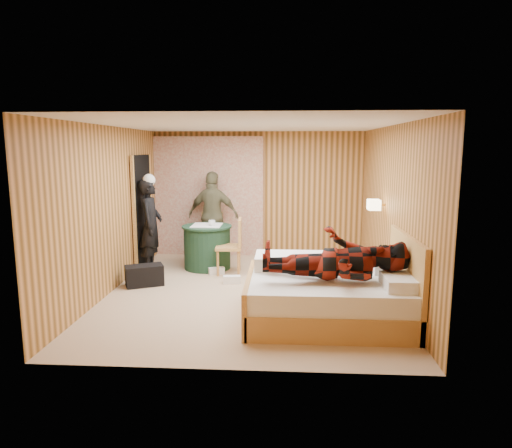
# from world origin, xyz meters

# --- Properties ---
(floor) EXTENTS (4.20, 5.00, 0.01)m
(floor) POSITION_xyz_m (0.00, 0.00, 0.00)
(floor) COLOR tan
(floor) RESTS_ON ground
(ceiling) EXTENTS (4.20, 5.00, 0.01)m
(ceiling) POSITION_xyz_m (0.00, 0.00, 2.50)
(ceiling) COLOR white
(ceiling) RESTS_ON wall_back
(wall_back) EXTENTS (4.20, 0.02, 2.50)m
(wall_back) POSITION_xyz_m (0.00, 2.50, 1.25)
(wall_back) COLOR tan
(wall_back) RESTS_ON floor
(wall_left) EXTENTS (0.02, 5.00, 2.50)m
(wall_left) POSITION_xyz_m (-2.10, 0.00, 1.25)
(wall_left) COLOR tan
(wall_left) RESTS_ON floor
(wall_right) EXTENTS (0.02, 5.00, 2.50)m
(wall_right) POSITION_xyz_m (2.10, 0.00, 1.25)
(wall_right) COLOR tan
(wall_right) RESTS_ON floor
(curtain) EXTENTS (2.20, 0.08, 2.40)m
(curtain) POSITION_xyz_m (-1.00, 2.43, 1.20)
(curtain) COLOR beige
(curtain) RESTS_ON floor
(doorway) EXTENTS (0.06, 0.90, 2.05)m
(doorway) POSITION_xyz_m (-2.06, 1.40, 1.02)
(doorway) COLOR black
(doorway) RESTS_ON floor
(wall_lamp) EXTENTS (0.26, 0.24, 0.16)m
(wall_lamp) POSITION_xyz_m (1.92, 0.45, 1.30)
(wall_lamp) COLOR gold
(wall_lamp) RESTS_ON wall_right
(bed) EXTENTS (2.05, 1.61, 1.11)m
(bed) POSITION_xyz_m (1.12, -1.04, 0.32)
(bed) COLOR #E4B55D
(bed) RESTS_ON floor
(nightstand) EXTENTS (0.39, 0.53, 0.52)m
(nightstand) POSITION_xyz_m (1.88, 0.18, 0.27)
(nightstand) COLOR #E4B55D
(nightstand) RESTS_ON floor
(round_table) EXTENTS (0.90, 0.90, 0.80)m
(round_table) POSITION_xyz_m (-0.87, 1.35, 0.40)
(round_table) COLOR #1E412C
(round_table) RESTS_ON floor
(chair_far) EXTENTS (0.48, 0.48, 0.93)m
(chair_far) POSITION_xyz_m (-0.88, 2.06, 0.54)
(chair_far) COLOR #E4B55D
(chair_far) RESTS_ON floor
(chair_near) EXTENTS (0.46, 0.46, 0.97)m
(chair_near) POSITION_xyz_m (-0.35, 1.01, 0.56)
(chair_near) COLOR #E4B55D
(chair_near) RESTS_ON floor
(duffel_bag) EXTENTS (0.66, 0.52, 0.33)m
(duffel_bag) POSITION_xyz_m (-1.69, 0.22, 0.16)
(duffel_bag) COLOR black
(duffel_bag) RESTS_ON floor
(sneaker_left) EXTENTS (0.29, 0.15, 0.12)m
(sneaker_left) POSITION_xyz_m (-0.31, 0.42, 0.06)
(sneaker_left) COLOR white
(sneaker_left) RESTS_ON floor
(sneaker_right) EXTENTS (0.29, 0.20, 0.12)m
(sneaker_right) POSITION_xyz_m (-0.64, 0.94, 0.06)
(sneaker_right) COLOR white
(sneaker_right) RESTS_ON floor
(woman_standing) EXTENTS (0.42, 0.62, 1.65)m
(woman_standing) POSITION_xyz_m (-1.82, 1.10, 0.82)
(woman_standing) COLOR black
(woman_standing) RESTS_ON floor
(man_at_table) EXTENTS (1.06, 0.58, 1.72)m
(man_at_table) POSITION_xyz_m (-0.87, 2.10, 0.86)
(man_at_table) COLOR #646143
(man_at_table) RESTS_ON floor
(man_on_bed) EXTENTS (0.86, 0.67, 1.77)m
(man_on_bed) POSITION_xyz_m (1.15, -1.27, 0.98)
(man_on_bed) COLOR maroon
(man_on_bed) RESTS_ON bed
(book_lower) EXTENTS (0.22, 0.26, 0.02)m
(book_lower) POSITION_xyz_m (1.88, 0.13, 0.53)
(book_lower) COLOR white
(book_lower) RESTS_ON nightstand
(book_upper) EXTENTS (0.25, 0.27, 0.02)m
(book_upper) POSITION_xyz_m (1.88, 0.13, 0.55)
(book_upper) COLOR white
(book_upper) RESTS_ON nightstand
(cup_nightstand) EXTENTS (0.11, 0.11, 0.09)m
(cup_nightstand) POSITION_xyz_m (1.88, 0.31, 0.56)
(cup_nightstand) COLOR white
(cup_nightstand) RESTS_ON nightstand
(cup_table) EXTENTS (0.16, 0.16, 0.10)m
(cup_table) POSITION_xyz_m (-0.77, 1.30, 0.85)
(cup_table) COLOR white
(cup_table) RESTS_ON round_table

